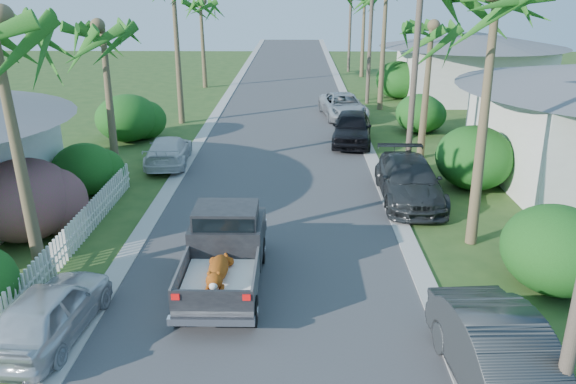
{
  "coord_description": "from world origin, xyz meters",
  "views": [
    {
      "loc": [
        0.76,
        -10.36,
        7.67
      ],
      "look_at": [
        0.5,
        6.56,
        1.4
      ],
      "focal_mm": 35.0,
      "sensor_mm": 36.0,
      "label": 1
    }
  ],
  "objects_px": {
    "palm_l_d": "(201,2)",
    "palm_r_b": "(432,27)",
    "pickup_truck": "(226,246)",
    "utility_pole_b": "(415,65)",
    "parked_car_lf": "(168,151)",
    "utility_pole_c": "(370,34)",
    "parked_car_ln": "(50,312)",
    "parked_car_rd": "(343,106)",
    "palm_l_b": "(101,27)",
    "house_right_far": "(470,68)",
    "parked_car_rf": "(352,128)",
    "parked_car_rm": "(409,181)",
    "parked_car_rn": "(504,363)",
    "utility_pole_d": "(350,20)"
  },
  "relations": [
    {
      "from": "house_right_far",
      "to": "utility_pole_c",
      "type": "bearing_deg",
      "value": -164.88
    },
    {
      "from": "parked_car_rf",
      "to": "palm_l_b",
      "type": "distance_m",
      "value": 12.96
    },
    {
      "from": "parked_car_lf",
      "to": "utility_pole_c",
      "type": "bearing_deg",
      "value": -131.38
    },
    {
      "from": "pickup_truck",
      "to": "palm_r_b",
      "type": "height_order",
      "value": "palm_r_b"
    },
    {
      "from": "utility_pole_d",
      "to": "utility_pole_c",
      "type": "bearing_deg",
      "value": -90.0
    },
    {
      "from": "parked_car_ln",
      "to": "palm_r_b",
      "type": "relative_size",
      "value": 0.55
    },
    {
      "from": "parked_car_rn",
      "to": "house_right_far",
      "type": "relative_size",
      "value": 0.53
    },
    {
      "from": "parked_car_rd",
      "to": "palm_l_d",
      "type": "bearing_deg",
      "value": 126.84
    },
    {
      "from": "parked_car_ln",
      "to": "utility_pole_b",
      "type": "distance_m",
      "value": 16.69
    },
    {
      "from": "parked_car_rn",
      "to": "parked_car_lf",
      "type": "distance_m",
      "value": 18.02
    },
    {
      "from": "house_right_far",
      "to": "parked_car_ln",
      "type": "bearing_deg",
      "value": -121.22
    },
    {
      "from": "pickup_truck",
      "to": "palm_l_b",
      "type": "height_order",
      "value": "palm_l_b"
    },
    {
      "from": "pickup_truck",
      "to": "parked_car_rd",
      "type": "bearing_deg",
      "value": 76.79
    },
    {
      "from": "pickup_truck",
      "to": "utility_pole_b",
      "type": "distance_m",
      "value": 12.31
    },
    {
      "from": "palm_r_b",
      "to": "parked_car_rd",
      "type": "bearing_deg",
      "value": 109.39
    },
    {
      "from": "palm_l_b",
      "to": "utility_pole_d",
      "type": "height_order",
      "value": "utility_pole_d"
    },
    {
      "from": "utility_pole_b",
      "to": "parked_car_lf",
      "type": "bearing_deg",
      "value": 175.38
    },
    {
      "from": "palm_l_d",
      "to": "palm_r_b",
      "type": "height_order",
      "value": "palm_l_d"
    },
    {
      "from": "pickup_truck",
      "to": "palm_l_b",
      "type": "relative_size",
      "value": 0.69
    },
    {
      "from": "parked_car_lf",
      "to": "parked_car_rf",
      "type": "bearing_deg",
      "value": -160.98
    },
    {
      "from": "parked_car_rf",
      "to": "parked_car_ln",
      "type": "height_order",
      "value": "parked_car_rf"
    },
    {
      "from": "utility_pole_b",
      "to": "utility_pole_c",
      "type": "relative_size",
      "value": 1.0
    },
    {
      "from": "parked_car_ln",
      "to": "utility_pole_c",
      "type": "distance_m",
      "value": 29.6
    },
    {
      "from": "parked_car_rn",
      "to": "parked_car_rm",
      "type": "relative_size",
      "value": 0.9
    },
    {
      "from": "parked_car_lf",
      "to": "utility_pole_b",
      "type": "bearing_deg",
      "value": 170.85
    },
    {
      "from": "parked_car_rn",
      "to": "utility_pole_b",
      "type": "relative_size",
      "value": 0.53
    },
    {
      "from": "palm_l_d",
      "to": "house_right_far",
      "type": "relative_size",
      "value": 0.86
    },
    {
      "from": "utility_pole_d",
      "to": "parked_car_rd",
      "type": "bearing_deg",
      "value": -95.86
    },
    {
      "from": "parked_car_rm",
      "to": "utility_pole_b",
      "type": "bearing_deg",
      "value": 81.07
    },
    {
      "from": "palm_l_b",
      "to": "utility_pole_b",
      "type": "xyz_separation_m",
      "value": [
        12.4,
        1.0,
        -1.55
      ]
    },
    {
      "from": "pickup_truck",
      "to": "house_right_far",
      "type": "relative_size",
      "value": 0.57
    },
    {
      "from": "pickup_truck",
      "to": "utility_pole_b",
      "type": "bearing_deg",
      "value": 55.1
    },
    {
      "from": "parked_car_rm",
      "to": "parked_car_rf",
      "type": "distance_m",
      "value": 8.19
    },
    {
      "from": "parked_car_rm",
      "to": "parked_car_ln",
      "type": "relative_size",
      "value": 1.34
    },
    {
      "from": "parked_car_rm",
      "to": "palm_l_b",
      "type": "xyz_separation_m",
      "value": [
        -11.8,
        2.47,
        5.38
      ]
    },
    {
      "from": "house_right_far",
      "to": "parked_car_lf",
      "type": "bearing_deg",
      "value": -138.11
    },
    {
      "from": "parked_car_rm",
      "to": "palm_l_b",
      "type": "distance_m",
      "value": 13.2
    },
    {
      "from": "utility_pole_b",
      "to": "palm_r_b",
      "type": "bearing_deg",
      "value": 63.43
    },
    {
      "from": "parked_car_rn",
      "to": "parked_car_rf",
      "type": "height_order",
      "value": "parked_car_rf"
    },
    {
      "from": "parked_car_rm",
      "to": "utility_pole_c",
      "type": "distance_m",
      "value": 18.87
    },
    {
      "from": "parked_car_lf",
      "to": "utility_pole_c",
      "type": "relative_size",
      "value": 0.49
    },
    {
      "from": "parked_car_rm",
      "to": "parked_car_rf",
      "type": "bearing_deg",
      "value": 100.73
    },
    {
      "from": "palm_l_b",
      "to": "utility_pole_d",
      "type": "xyz_separation_m",
      "value": [
        12.4,
        31.0,
        -1.55
      ]
    },
    {
      "from": "parked_car_lf",
      "to": "house_right_far",
      "type": "bearing_deg",
      "value": -142.64
    },
    {
      "from": "palm_l_b",
      "to": "parked_car_rd",
      "type": "bearing_deg",
      "value": 47.93
    },
    {
      "from": "parked_car_lf",
      "to": "palm_l_b",
      "type": "height_order",
      "value": "palm_l_b"
    },
    {
      "from": "palm_l_d",
      "to": "palm_r_b",
      "type": "xyz_separation_m",
      "value": [
        13.1,
        -19.0,
        -0.49
      ]
    },
    {
      "from": "palm_r_b",
      "to": "utility_pole_c",
      "type": "relative_size",
      "value": 0.8
    },
    {
      "from": "pickup_truck",
      "to": "parked_car_ln",
      "type": "bearing_deg",
      "value": -143.2
    },
    {
      "from": "parked_car_rf",
      "to": "house_right_far",
      "type": "relative_size",
      "value": 0.53
    }
  ]
}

